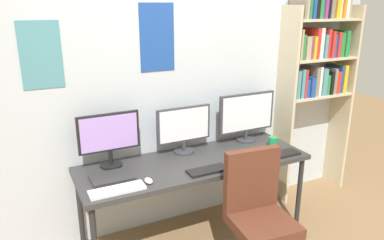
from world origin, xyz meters
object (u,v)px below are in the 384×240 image
object	(u,v)px
desk	(195,167)
laptop_closed	(112,177)
monitor_left	(109,136)
computer_mouse	(148,181)
keyboard_center	(208,170)
keyboard_left	(117,190)
coffee_mug	(273,142)
office_chair	(258,228)
monitor_center	(184,127)
keyboard_right	(281,154)
bookshelf	(317,63)
monitor_right	(247,115)

from	to	relation	value
desk	laptop_closed	xyz separation A→B (m)	(-0.71, -0.02, 0.07)
monitor_left	computer_mouse	world-z (taller)	monitor_left
keyboard_center	desk	bearing A→B (deg)	90.00
keyboard_left	keyboard_center	bearing A→B (deg)	0.00
coffee_mug	keyboard_center	bearing A→B (deg)	-165.42
office_chair	monitor_left	world-z (taller)	monitor_left
monitor_center	keyboard_right	bearing A→B (deg)	-31.20
bookshelf	computer_mouse	bearing A→B (deg)	-167.75
coffee_mug	bookshelf	bearing A→B (deg)	19.59
office_chair	monitor_left	distance (m)	1.36
computer_mouse	laptop_closed	xyz separation A→B (m)	(-0.23, 0.18, -0.00)
bookshelf	monitor_left	xyz separation A→B (m)	(-2.17, -0.02, -0.44)
office_chair	keyboard_left	world-z (taller)	office_chair
monitor_center	coffee_mug	distance (m)	0.86
computer_mouse	keyboard_right	bearing A→B (deg)	-1.27
keyboard_right	monitor_left	bearing A→B (deg)	162.36
monitor_center	coffee_mug	xyz separation A→B (m)	(0.81, -0.23, -0.19)
computer_mouse	laptop_closed	distance (m)	0.29
monitor_center	computer_mouse	size ratio (longest dim) A/B	5.23
monitor_right	computer_mouse	xyz separation A→B (m)	(-1.15, -0.42, -0.25)
bookshelf	computer_mouse	world-z (taller)	bookshelf
coffee_mug	desk	bearing A→B (deg)	178.59
office_chair	computer_mouse	distance (m)	0.90
office_chair	keyboard_center	distance (m)	0.58
laptop_closed	monitor_right	bearing A→B (deg)	9.46
keyboard_left	office_chair	bearing A→B (deg)	-23.42
bookshelf	keyboard_left	distance (m)	2.39
desk	monitor_left	distance (m)	0.76
monitor_center	coffee_mug	bearing A→B (deg)	-16.04
keyboard_center	laptop_closed	bearing A→B (deg)	163.50
monitor_center	bookshelf	bearing A→B (deg)	0.68
bookshelf	keyboard_right	xyz separation A→B (m)	(-0.78, -0.46, -0.69)
monitor_right	coffee_mug	xyz separation A→B (m)	(0.15, -0.23, -0.22)
computer_mouse	laptop_closed	bearing A→B (deg)	141.01
monitor_right	keyboard_center	size ratio (longest dim) A/B	1.79
office_chair	keyboard_center	bearing A→B (deg)	117.70
monitor_center	laptop_closed	world-z (taller)	monitor_center
monitor_right	keyboard_left	size ratio (longest dim) A/B	1.49
bookshelf	keyboard_left	world-z (taller)	bookshelf
office_chair	keyboard_right	size ratio (longest dim) A/B	2.81
office_chair	keyboard_right	world-z (taller)	office_chair
office_chair	laptop_closed	bearing A→B (deg)	146.24
monitor_center	computer_mouse	distance (m)	0.68
keyboard_right	monitor_center	bearing A→B (deg)	148.80
bookshelf	monitor_center	distance (m)	1.58
laptop_closed	keyboard_left	bearing A→B (deg)	-94.53
monitor_right	keyboard_right	size ratio (longest dim) A/B	1.68
keyboard_left	laptop_closed	bearing A→B (deg)	85.54
coffee_mug	keyboard_left	bearing A→B (deg)	-172.22
keyboard_left	bookshelf	bearing A→B (deg)	11.61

